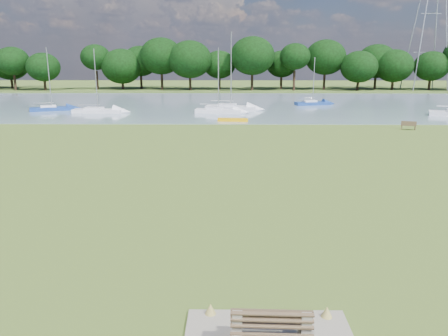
{
  "coord_description": "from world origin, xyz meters",
  "views": [
    {
      "loc": [
        -1.0,
        -23.01,
        6.81
      ],
      "look_at": [
        -1.27,
        -2.0,
        1.45
      ],
      "focal_mm": 35.0,
      "sensor_mm": 36.0,
      "label": 1
    }
  ],
  "objects_px": {
    "sailboat_1": "(230,106)",
    "sailboat_7": "(312,102)",
    "riverbank_bench": "(409,125)",
    "kayak": "(233,120)",
    "sailboat_5": "(97,109)",
    "sailboat_6": "(51,107)",
    "sailboat_0": "(218,109)",
    "bench_pair": "(271,332)"
  },
  "relations": [
    {
      "from": "kayak",
      "to": "sailboat_0",
      "type": "distance_m",
      "value": 7.32
    },
    {
      "from": "kayak",
      "to": "sailboat_5",
      "type": "xyz_separation_m",
      "value": [
        -16.85,
        7.24,
        0.24
      ]
    },
    {
      "from": "sailboat_1",
      "to": "sailboat_5",
      "type": "bearing_deg",
      "value": -159.26
    },
    {
      "from": "bench_pair",
      "to": "sailboat_5",
      "type": "bearing_deg",
      "value": 113.07
    },
    {
      "from": "bench_pair",
      "to": "sailboat_7",
      "type": "height_order",
      "value": "sailboat_7"
    },
    {
      "from": "sailboat_1",
      "to": "sailboat_7",
      "type": "relative_size",
      "value": 1.46
    },
    {
      "from": "kayak",
      "to": "sailboat_0",
      "type": "relative_size",
      "value": 0.41
    },
    {
      "from": "riverbank_bench",
      "to": "sailboat_1",
      "type": "relative_size",
      "value": 0.15
    },
    {
      "from": "sailboat_0",
      "to": "sailboat_6",
      "type": "height_order",
      "value": "sailboat_6"
    },
    {
      "from": "sailboat_6",
      "to": "sailboat_7",
      "type": "distance_m",
      "value": 35.83
    },
    {
      "from": "riverbank_bench",
      "to": "sailboat_7",
      "type": "bearing_deg",
      "value": 121.68
    },
    {
      "from": "sailboat_1",
      "to": "sailboat_6",
      "type": "bearing_deg",
      "value": -167.44
    },
    {
      "from": "sailboat_1",
      "to": "sailboat_7",
      "type": "xyz_separation_m",
      "value": [
        11.88,
        6.32,
        -0.1
      ]
    },
    {
      "from": "bench_pair",
      "to": "sailboat_1",
      "type": "bearing_deg",
      "value": 93.0
    },
    {
      "from": "bench_pair",
      "to": "sailboat_6",
      "type": "distance_m",
      "value": 53.15
    },
    {
      "from": "riverbank_bench",
      "to": "sailboat_5",
      "type": "xyz_separation_m",
      "value": [
        -33.71,
        12.42,
        0.03
      ]
    },
    {
      "from": "sailboat_5",
      "to": "sailboat_7",
      "type": "bearing_deg",
      "value": 22.09
    },
    {
      "from": "kayak",
      "to": "sailboat_0",
      "type": "height_order",
      "value": "sailboat_0"
    },
    {
      "from": "bench_pair",
      "to": "riverbank_bench",
      "type": "bearing_deg",
      "value": 65.64
    },
    {
      "from": "kayak",
      "to": "sailboat_7",
      "type": "bearing_deg",
      "value": 60.73
    },
    {
      "from": "bench_pair",
      "to": "sailboat_1",
      "type": "distance_m",
      "value": 48.36
    },
    {
      "from": "sailboat_1",
      "to": "sailboat_7",
      "type": "bearing_deg",
      "value": 38.16
    },
    {
      "from": "riverbank_bench",
      "to": "sailboat_1",
      "type": "distance_m",
      "value": 23.11
    },
    {
      "from": "sailboat_7",
      "to": "kayak",
      "type": "bearing_deg",
      "value": -138.0
    },
    {
      "from": "kayak",
      "to": "sailboat_6",
      "type": "relative_size",
      "value": 0.41
    },
    {
      "from": "kayak",
      "to": "sailboat_1",
      "type": "bearing_deg",
      "value": 97.04
    },
    {
      "from": "sailboat_5",
      "to": "sailboat_6",
      "type": "relative_size",
      "value": 0.97
    },
    {
      "from": "riverbank_bench",
      "to": "sailboat_5",
      "type": "height_order",
      "value": "sailboat_5"
    },
    {
      "from": "sailboat_0",
      "to": "sailboat_5",
      "type": "distance_m",
      "value": 15.06
    },
    {
      "from": "riverbank_bench",
      "to": "sailboat_6",
      "type": "xyz_separation_m",
      "value": [
        -40.31,
        14.55,
        0.06
      ]
    },
    {
      "from": "sailboat_0",
      "to": "sailboat_1",
      "type": "height_order",
      "value": "sailboat_1"
    },
    {
      "from": "riverbank_bench",
      "to": "sailboat_0",
      "type": "height_order",
      "value": "sailboat_0"
    },
    {
      "from": "sailboat_5",
      "to": "sailboat_7",
      "type": "relative_size",
      "value": 1.15
    },
    {
      "from": "bench_pair",
      "to": "sailboat_5",
      "type": "height_order",
      "value": "sailboat_5"
    },
    {
      "from": "kayak",
      "to": "sailboat_5",
      "type": "relative_size",
      "value": 0.42
    },
    {
      "from": "sailboat_6",
      "to": "sailboat_5",
      "type": "bearing_deg",
      "value": -41.77
    },
    {
      "from": "sailboat_6",
      "to": "sailboat_7",
      "type": "bearing_deg",
      "value": -12.18
    },
    {
      "from": "sailboat_1",
      "to": "sailboat_5",
      "type": "xyz_separation_m",
      "value": [
        -16.59,
        -3.11,
        -0.11
      ]
    },
    {
      "from": "riverbank_bench",
      "to": "sailboat_1",
      "type": "height_order",
      "value": "sailboat_1"
    },
    {
      "from": "riverbank_bench",
      "to": "kayak",
      "type": "distance_m",
      "value": 17.64
    },
    {
      "from": "kayak",
      "to": "sailboat_1",
      "type": "height_order",
      "value": "sailboat_1"
    },
    {
      "from": "sailboat_0",
      "to": "sailboat_7",
      "type": "distance_m",
      "value": 16.48
    }
  ]
}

